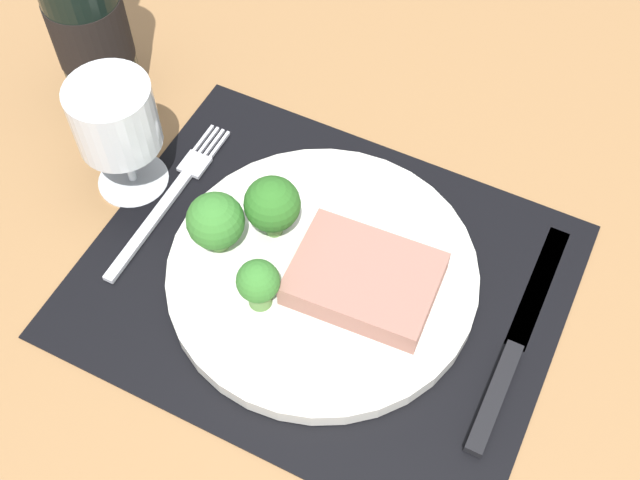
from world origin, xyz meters
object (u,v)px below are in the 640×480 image
at_px(wine_bottle, 86,17).
at_px(wine_glass, 116,123).
at_px(plate, 323,274).
at_px(fork, 170,197).
at_px(steak, 362,283).
at_px(knife, 513,351).

relative_size(wine_bottle, wine_glass, 2.37).
bearing_deg(plate, wine_bottle, 160.86).
bearing_deg(fork, steak, -7.96).
xyz_separation_m(fork, wine_glass, (-0.04, 0.01, 0.07)).
bearing_deg(knife, steak, -174.85).
xyz_separation_m(fork, knife, (0.33, -0.01, 0.00)).
relative_size(plate, wine_bottle, 0.93).
relative_size(steak, knife, 0.51).
bearing_deg(knife, wine_bottle, 169.13).
relative_size(plate, wine_glass, 2.21).
distance_m(steak, fork, 0.20).
bearing_deg(fork, wine_glass, 170.68).
bearing_deg(knife, wine_glass, 178.74).
bearing_deg(wine_glass, knife, -2.13).
distance_m(wine_bottle, wine_glass, 0.12).
height_order(steak, fork, steak).
bearing_deg(knife, fork, 179.34).
relative_size(steak, wine_glass, 0.98).
bearing_deg(plate, knife, 1.80).
distance_m(fork, wine_glass, 0.09).
relative_size(fork, wine_glass, 1.60).
bearing_deg(wine_bottle, plate, -19.14).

